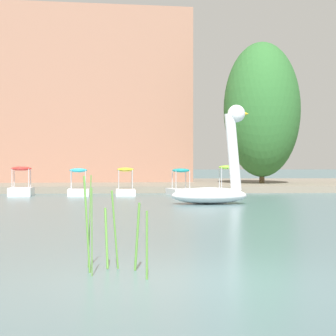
{
  "coord_description": "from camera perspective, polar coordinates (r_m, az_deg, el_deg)",
  "views": [
    {
      "loc": [
        -0.77,
        -8.68,
        1.52
      ],
      "look_at": [
        1.28,
        21.64,
        1.37
      ],
      "focal_mm": 71.34,
      "sensor_mm": 36.0,
      "label": 1
    }
  ],
  "objects": [
    {
      "name": "pedal_boat_teal",
      "position": [
        33.19,
        1.11,
        -1.71
      ],
      "size": [
        1.43,
        2.19,
        1.33
      ],
      "color": "white",
      "rests_on": "ground_plane"
    },
    {
      "name": "shore_bank_far",
      "position": [
        45.37,
        -2.89,
        -1.4
      ],
      "size": [
        116.02,
        20.45,
        0.36
      ],
      "primitive_type": "cube",
      "color": "slate",
      "rests_on": "ground_plane"
    },
    {
      "name": "tree_willow_near_path",
      "position": [
        41.8,
        8.03,
        4.96
      ],
      "size": [
        5.62,
        6.11,
        8.75
      ],
      "color": "brown",
      "rests_on": "shore_bank_far"
    },
    {
      "name": "swan_boat",
      "position": [
        25.81,
        4.04,
        -1.2
      ],
      "size": [
        3.12,
        1.86,
        3.84
      ],
      "color": "white",
      "rests_on": "ground_plane"
    },
    {
      "name": "ground_plane",
      "position": [
        8.84,
        1.21,
        -9.59
      ],
      "size": [
        405.69,
        405.69,
        0.0
      ],
      "primitive_type": "plane",
      "color": "slate"
    },
    {
      "name": "apartment_block",
      "position": [
        48.95,
        -8.37,
        5.78
      ],
      "size": [
        17.0,
        11.65,
        11.69
      ],
      "primitive_type": "cube",
      "rotation": [
        0.0,
        0.0,
        0.1
      ],
      "color": "#996B56",
      "rests_on": "shore_bank_far"
    },
    {
      "name": "pedal_boat_lime",
      "position": [
        33.33,
        5.07,
        -1.62
      ],
      "size": [
        1.06,
        1.74,
        1.49
      ],
      "color": "white",
      "rests_on": "ground_plane"
    },
    {
      "name": "reed_clump_foreground",
      "position": [
        9.52,
        -6.45,
        -5.66
      ],
      "size": [
        3.12,
        1.12,
        1.37
      ],
      "color": "#568E38",
      "rests_on": "ground_plane"
    },
    {
      "name": "pedal_boat_yellow",
      "position": [
        33.04,
        -3.65,
        -1.54
      ],
      "size": [
        0.96,
        1.86,
        1.38
      ],
      "color": "white",
      "rests_on": "ground_plane"
    },
    {
      "name": "pedal_boat_cyan",
      "position": [
        32.96,
        -7.67,
        -1.7
      ],
      "size": [
        1.11,
        2.03,
        1.34
      ],
      "color": "white",
      "rests_on": "ground_plane"
    },
    {
      "name": "pedal_boat_red",
      "position": [
        33.23,
        -12.42,
        -1.64
      ],
      "size": [
        1.14,
        2.09,
        1.43
      ],
      "color": "white",
      "rests_on": "ground_plane"
    }
  ]
}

